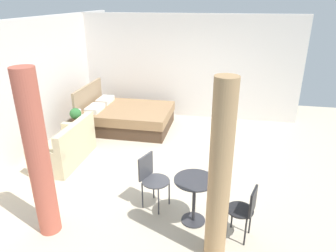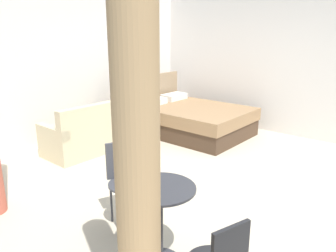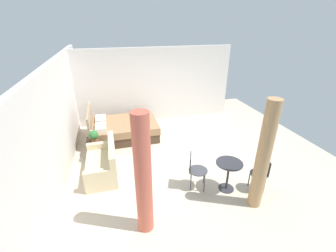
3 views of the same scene
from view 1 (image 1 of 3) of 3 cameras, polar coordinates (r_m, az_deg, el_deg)
The scene contains 13 objects.
ground_plane at distance 6.44m, azimuth 0.30°, elevation -6.20°, with size 8.28×8.84×0.02m, color beige.
wall_back at distance 7.03m, azimuth -23.91°, elevation 6.49°, with size 8.28×0.12×2.74m, color silver.
wall_right at distance 8.43m, azimuth 3.76°, elevation 10.79°, with size 0.12×5.84×2.74m, color silver.
bed at distance 7.91m, azimuth -7.76°, elevation 1.67°, with size 1.58×2.13×1.08m.
couch at distance 6.56m, azimuth -18.31°, elevation -3.93°, with size 1.43×0.74×0.85m.
nightstand at distance 7.51m, azimuth -16.24°, elevation -0.73°, with size 0.49×0.41×0.46m.
potted_plant at distance 7.27m, azimuth -16.72°, elevation 2.02°, with size 0.26×0.26×0.35m.
vase at distance 7.49m, azimuth -16.18°, elevation 2.09°, with size 0.13×0.13×0.24m.
balcony_table at distance 4.56m, azimuth 4.88°, elevation -12.18°, with size 0.60×0.60×0.72m.
cafe_chair_near_window at distance 4.87m, azimuth -3.13°, elevation -9.19°, with size 0.56×0.56×0.86m.
cafe_chair_near_couch at distance 4.38m, azimuth 14.17°, elevation -14.52°, with size 0.46×0.46×0.81m.
curtain_left at distance 3.68m, azimuth 9.56°, elevation -9.04°, with size 0.27×0.27×2.36m.
curtain_right at distance 4.37m, azimuth -22.92°, elevation -5.32°, with size 0.30×0.30×2.36m.
Camera 1 is at (-5.54, -1.06, 3.10)m, focal length 32.94 mm.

